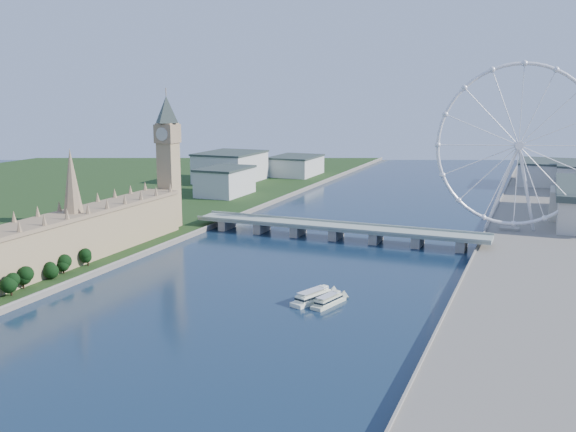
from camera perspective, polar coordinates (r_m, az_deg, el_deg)
The scene contains 7 objects.
parliament_range at distance 419.06m, azimuth -18.39°, elevation -1.69°, with size 24.00×200.00×70.00m.
big_ben at distance 497.75m, azimuth -10.64°, elevation 6.25°, with size 20.02×20.02×110.00m.
westminster_bridge at distance 471.90m, azimuth 4.31°, elevation -1.22°, with size 220.00×22.00×9.50m.
london_eye at distance 496.10m, azimuth 19.83°, elevation 5.87°, with size 113.60×39.12×124.30m.
city_skyline at distance 712.17m, azimuth 13.84°, elevation 3.53°, with size 505.00×280.00×32.00m.
tour_boat_near at distance 334.31m, azimuth 2.25°, elevation -7.62°, with size 7.84×30.65×6.78m, color white, non-canonical shape.
tour_boat_far at distance 329.95m, azimuth 3.63°, elevation -7.89°, with size 6.73×26.49×5.82m, color beige, non-canonical shape.
Camera 1 is at (140.72, -138.97, 107.57)m, focal length 40.00 mm.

